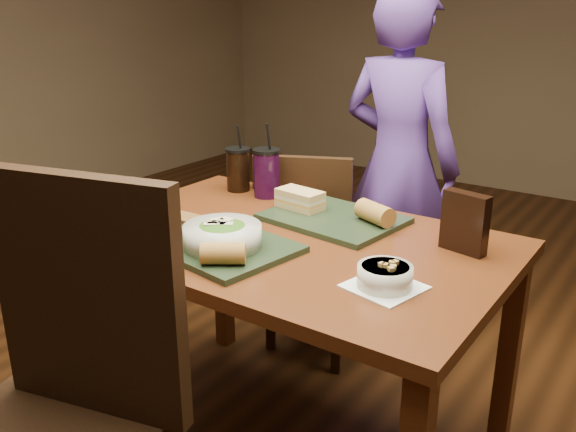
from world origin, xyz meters
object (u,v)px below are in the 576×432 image
(salad_bowl, at_px, (222,234))
(soup_bowl, at_px, (385,276))
(tray_near, at_px, (219,245))
(tray_far, at_px, (333,218))
(chair_far, at_px, (314,246))
(cup_cola, at_px, (238,169))
(diner, at_px, (399,165))
(baguette_near, at_px, (223,253))
(baguette_far, at_px, (375,213))
(chip_bag, at_px, (465,223))
(chair_near, at_px, (54,402))
(sandwich_far, at_px, (300,199))
(cup_berry, at_px, (267,173))
(sandwich_near, at_px, (182,223))
(dining_table, at_px, (288,265))

(salad_bowl, distance_m, soup_bowl, 0.49)
(tray_near, distance_m, tray_far, 0.42)
(tray_far, distance_m, salad_bowl, 0.43)
(chair_far, relative_size, cup_cola, 3.49)
(diner, height_order, salad_bowl, diner)
(soup_bowl, bearing_deg, baguette_near, -159.71)
(baguette_far, relative_size, chip_bag, 0.74)
(chair_near, relative_size, chip_bag, 6.23)
(chair_far, bearing_deg, chair_near, -82.25)
(salad_bowl, distance_m, sandwich_far, 0.42)
(tray_near, distance_m, cup_berry, 0.53)
(sandwich_near, relative_size, cup_cola, 0.41)
(salad_bowl, bearing_deg, tray_far, 73.91)
(dining_table, distance_m, baguette_far, 0.32)
(sandwich_near, bearing_deg, tray_near, -4.87)
(cup_cola, bearing_deg, chair_near, -70.85)
(soup_bowl, relative_size, chip_bag, 1.15)
(sandwich_near, height_order, sandwich_far, sandwich_far)
(dining_table, distance_m, sandwich_near, 0.35)
(soup_bowl, height_order, cup_cola, cup_cola)
(chair_far, height_order, sandwich_near, chair_far)
(baguette_far, bearing_deg, tray_far, -173.34)
(tray_far, relative_size, cup_berry, 1.53)
(baguette_near, xyz_separation_m, baguette_far, (0.18, 0.52, 0.00))
(soup_bowl, relative_size, sandwich_near, 1.93)
(baguette_far, distance_m, cup_cola, 0.63)
(chair_far, height_order, tray_near, chair_far)
(dining_table, height_order, sandwich_far, sandwich_far)
(cup_cola, bearing_deg, dining_table, -34.60)
(cup_berry, bearing_deg, tray_far, -15.46)
(chair_far, distance_m, baguette_near, 0.92)
(soup_bowl, height_order, cup_berry, cup_berry)
(dining_table, height_order, chair_far, chair_far)
(salad_bowl, distance_m, baguette_far, 0.50)
(baguette_near, relative_size, chip_bag, 0.67)
(chair_near, height_order, sandwich_far, chair_near)
(dining_table, height_order, diner, diner)
(tray_near, relative_size, baguette_near, 3.55)
(tray_far, xyz_separation_m, cup_berry, (-0.34, 0.09, 0.08))
(tray_far, xyz_separation_m, sandwich_far, (-0.14, 0.01, 0.04))
(tray_near, bearing_deg, cup_cola, 123.94)
(diner, height_order, soup_bowl, diner)
(soup_bowl, relative_size, baguette_far, 1.55)
(cup_cola, relative_size, chip_bag, 1.44)
(baguette_far, bearing_deg, sandwich_far, -177.72)
(chair_near, distance_m, soup_bowl, 0.82)
(sandwich_far, bearing_deg, cup_berry, 156.68)
(dining_table, xyz_separation_m, chair_near, (-0.06, -0.80, -0.05))
(chair_far, distance_m, sandwich_far, 0.47)
(chair_near, relative_size, tray_far, 2.60)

